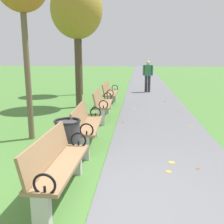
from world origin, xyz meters
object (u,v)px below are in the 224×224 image
at_px(park_bench_4, 110,93).
at_px(tree_3, 79,9).
at_px(park_bench_1, 57,165).
at_px(pedestrian_walking, 148,75).
at_px(tree_2, 77,11).
at_px(park_bench_3, 102,103).
at_px(park_bench_2, 87,125).
at_px(trash_bin, 68,142).

relative_size(park_bench_4, tree_3, 0.32).
relative_size(park_bench_1, pedestrian_walking, 0.99).
bearing_deg(tree_2, pedestrian_walking, 57.21).
xyz_separation_m(park_bench_1, park_bench_3, (0.00, 4.61, 0.00)).
xyz_separation_m(tree_2, tree_3, (-0.60, 3.13, 0.58)).
bearing_deg(pedestrian_walking, tree_3, -161.90).
distance_m(park_bench_2, trash_bin, 1.01).
xyz_separation_m(tree_3, trash_bin, (1.57, -8.36, -3.62)).
bearing_deg(tree_3, tree_2, -79.08).
height_order(tree_2, trash_bin, tree_2).
relative_size(pedestrian_walking, trash_bin, 1.93).
xyz_separation_m(park_bench_2, park_bench_3, (-0.00, 2.50, 0.00)).
height_order(park_bench_1, trash_bin, park_bench_1).
relative_size(tree_3, pedestrian_walking, 3.08).
bearing_deg(trash_bin, park_bench_4, 88.53).
xyz_separation_m(tree_3, pedestrian_walking, (3.32, 1.08, -3.11)).
bearing_deg(tree_2, park_bench_1, -80.01).
distance_m(park_bench_2, tree_3, 8.36).
bearing_deg(trash_bin, park_bench_2, 81.58).
relative_size(park_bench_2, pedestrian_walking, 1.00).
height_order(park_bench_1, park_bench_2, same).
height_order(park_bench_2, trash_bin, park_bench_2).
distance_m(tree_2, trash_bin, 6.13).
height_order(park_bench_1, tree_2, tree_2).
xyz_separation_m(park_bench_3, tree_2, (-1.12, 1.74, 2.98)).
relative_size(park_bench_2, trash_bin, 1.93).
bearing_deg(park_bench_1, park_bench_2, 90.00).
bearing_deg(tree_3, park_bench_4, -56.89).
height_order(park_bench_1, park_bench_4, same).
bearing_deg(park_bench_1, trash_bin, 97.55).
bearing_deg(park_bench_4, park_bench_1, -90.00).
bearing_deg(park_bench_2, trash_bin, -98.42).
height_order(park_bench_4, tree_3, tree_3).
height_order(park_bench_1, park_bench_3, same).
bearing_deg(trash_bin, park_bench_3, 87.59).
height_order(park_bench_2, park_bench_4, same).
distance_m(park_bench_4, trash_bin, 5.73).
relative_size(park_bench_1, trash_bin, 1.92).
height_order(tree_3, pedestrian_walking, tree_3).
distance_m(park_bench_2, park_bench_3, 2.50).
height_order(park_bench_1, tree_3, tree_3).
height_order(park_bench_4, trash_bin, park_bench_4).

